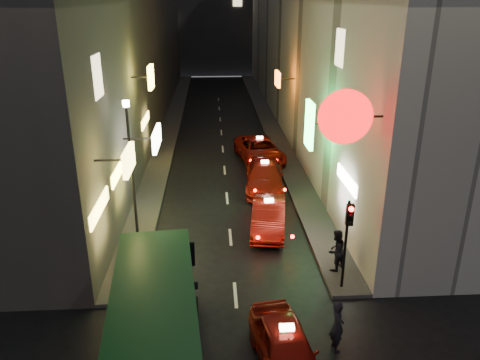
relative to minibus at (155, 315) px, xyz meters
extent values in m
cube|color=#393634|center=(-5.53, 28.84, 7.23)|extent=(6.00, 52.00, 18.00)
cube|color=#EBC952|center=(-1.29, 5.00, 3.01)|extent=(0.18, 1.77, 0.88)
cube|color=white|center=(-0.93, 10.66, 2.18)|extent=(0.18, 2.49, 0.91)
cube|color=yellow|center=(-1.48, 14.31, 4.54)|extent=(0.18, 1.40, 1.24)
cube|color=#EBC952|center=(-2.51, 4.87, 1.23)|extent=(0.10, 2.94, 0.55)
cube|color=yellow|center=(-2.51, 8.89, 1.23)|extent=(0.10, 3.30, 0.55)
cube|color=#EBC952|center=(-2.51, 18.17, 1.23)|extent=(0.10, 3.27, 0.55)
cube|color=#FFE5B2|center=(-2.52, 6.84, 5.73)|extent=(0.06, 1.30, 1.60)
cube|color=beige|center=(10.47, 28.84, 7.23)|extent=(6.00, 52.00, 18.00)
cylinder|color=#F20A0A|center=(6.20, 3.84, 4.77)|extent=(1.85, 0.18, 1.85)
cube|color=#32FF57|center=(6.43, 10.51, 2.78)|extent=(0.18, 1.38, 2.25)
cube|color=#FF630C|center=(6.28, 20.84, 3.33)|extent=(0.18, 1.68, 1.00)
cube|color=white|center=(7.45, 7.09, 1.23)|extent=(0.10, 2.84, 0.55)
cube|color=#FFE5B2|center=(7.46, 9.84, 6.43)|extent=(0.06, 1.30, 1.60)
cube|color=#413F3C|center=(-1.78, 28.84, -1.70)|extent=(1.50, 52.00, 0.15)
cube|color=#413F3C|center=(6.72, 28.84, -1.70)|extent=(1.50, 52.00, 0.15)
cube|color=#CBBC7F|center=(0.00, -0.02, -0.18)|extent=(2.86, 6.65, 2.37)
cube|color=#0B3A16|center=(0.00, -0.02, 0.74)|extent=(2.88, 6.67, 0.59)
cube|color=black|center=(0.00, 0.30, 0.06)|extent=(2.65, 4.08, 0.54)
cylinder|color=black|center=(-1.01, 2.05, -1.36)|extent=(0.24, 0.82, 0.82)
imported|color=maroon|center=(3.76, -0.42, -0.96)|extent=(2.74, 5.32, 1.62)
cube|color=white|center=(3.76, -0.42, -0.06)|extent=(0.44, 0.23, 0.16)
imported|color=maroon|center=(4.30, 8.50, -0.95)|extent=(2.86, 5.44, 1.65)
cube|color=white|center=(4.30, 8.50, -0.03)|extent=(0.44, 0.24, 0.16)
sphere|color=#FF0A05|center=(3.57, 6.14, -0.92)|extent=(0.16, 0.16, 0.16)
sphere|color=#FF0A05|center=(5.03, 6.14, -0.92)|extent=(0.16, 0.16, 0.16)
imported|color=maroon|center=(4.68, 13.70, -0.89)|extent=(2.78, 5.74, 1.77)
cube|color=white|center=(4.68, 13.70, 0.08)|extent=(0.44, 0.22, 0.16)
sphere|color=#FF0A05|center=(3.90, 11.17, -0.86)|extent=(0.16, 0.16, 0.16)
sphere|color=#FF0A05|center=(5.46, 11.17, -0.86)|extent=(0.16, 0.16, 0.16)
imported|color=maroon|center=(4.87, 18.50, -0.87)|extent=(3.18, 5.97, 1.80)
cube|color=white|center=(4.87, 18.50, 0.12)|extent=(0.44, 0.24, 0.16)
sphere|color=#FF0A05|center=(4.07, 15.92, -0.84)|extent=(0.16, 0.16, 0.16)
sphere|color=#FF0A05|center=(5.66, 15.92, -0.84)|extent=(0.16, 0.16, 0.16)
imported|color=black|center=(5.45, 0.32, -0.80)|extent=(0.48, 0.68, 1.95)
imported|color=black|center=(6.50, 4.62, -0.65)|extent=(0.86, 0.82, 1.95)
cylinder|color=black|center=(6.47, 3.44, 0.13)|extent=(0.10, 0.10, 3.50)
cube|color=black|center=(6.47, 3.26, 1.43)|extent=(0.26, 0.18, 0.80)
sphere|color=#FF0A05|center=(6.47, 3.15, 1.70)|extent=(0.18, 0.18, 0.18)
sphere|color=black|center=(6.47, 3.15, 1.43)|extent=(0.17, 0.17, 0.17)
sphere|color=black|center=(6.47, 3.15, 1.16)|extent=(0.17, 0.17, 0.17)
cylinder|color=black|center=(-1.73, 7.84, 1.38)|extent=(0.12, 0.12, 6.00)
cylinder|color=#FFE5BF|center=(-1.73, 7.84, 4.48)|extent=(0.28, 0.28, 0.25)
camera|label=1|loc=(1.76, -11.21, 8.45)|focal=35.00mm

